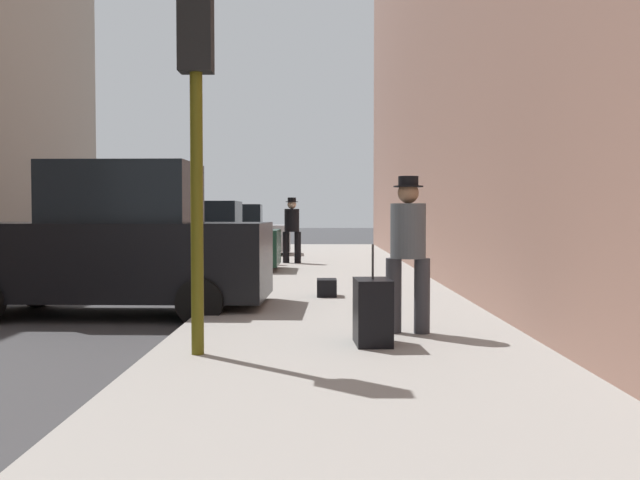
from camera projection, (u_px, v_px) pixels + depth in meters
The scene contains 10 objects.
sidewalk at pixel (341, 307), 10.92m from camera, with size 4.00×40.00×0.15m, color gray.
parked_black_suv at pixel (115, 246), 10.49m from camera, with size 4.65×2.17×2.25m.
parked_dark_green_sedan at pixel (193, 241), 16.97m from camera, with size 4.20×2.06×1.79m.
parked_silver_sedan at pixel (229, 233), 23.51m from camera, with size 4.26×2.18×1.79m.
fire_hydrant at pixel (273, 252), 18.60m from camera, with size 0.42×0.22×0.70m.
traffic_light at pixel (197, 82), 6.78m from camera, with size 0.32×0.32×3.60m.
pedestrian_with_beanie at pixel (408, 246), 8.05m from camera, with size 0.52×0.45×1.78m.
pedestrian_with_fedora at pixel (292, 227), 19.30m from camera, with size 0.52×0.45×1.78m.
rolling_suitcase at pixel (373, 312), 7.37m from camera, with size 0.39×0.58×1.04m.
duffel_bag at pixel (327, 288), 11.64m from camera, with size 0.32×0.44×0.28m.
Camera 1 is at (5.68, -10.87, 1.52)m, focal length 40.00 mm.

